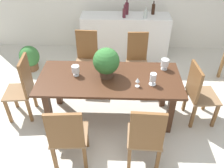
{
  "coord_description": "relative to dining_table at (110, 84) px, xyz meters",
  "views": [
    {
      "loc": [
        0.13,
        -2.75,
        2.73
      ],
      "look_at": [
        0.03,
        0.21,
        0.55
      ],
      "focal_mm": 37.75,
      "sensor_mm": 36.0,
      "label": 1
    }
  ],
  "objects": [
    {
      "name": "potted_plant_floor",
      "position": [
        -1.72,
        1.37,
        -0.37
      ],
      "size": [
        0.41,
        0.41,
        0.53
      ],
      "color": "brown",
      "rests_on": "ground"
    },
    {
      "name": "chair_far_left",
      "position": [
        -0.47,
        0.95,
        -0.08
      ],
      "size": [
        0.45,
        0.5,
        1.04
      ],
      "rotation": [
        0.0,
        0.0,
        -0.06
      ],
      "color": "brown",
      "rests_on": "ground"
    },
    {
      "name": "wine_bottle_tall",
      "position": [
        0.22,
        1.87,
        0.42
      ],
      "size": [
        0.07,
        0.07,
        0.26
      ],
      "color": "#511E28",
      "rests_on": "kitchen_counter"
    },
    {
      "name": "wine_bottle_green",
      "position": [
        0.27,
        2.07,
        0.45
      ],
      "size": [
        0.08,
        0.08,
        0.32
      ],
      "color": "#511E28",
      "rests_on": "kitchen_counter"
    },
    {
      "name": "chair_far_right",
      "position": [
        0.47,
        0.93,
        -0.09
      ],
      "size": [
        0.42,
        0.45,
        1.03
      ],
      "rotation": [
        0.0,
        0.0,
        0.05
      ],
      "color": "brown",
      "rests_on": "ground"
    },
    {
      "name": "crystal_vase_center_near",
      "position": [
        0.83,
        0.26,
        0.22
      ],
      "size": [
        0.12,
        0.12,
        0.17
      ],
      "color": "silver",
      "rests_on": "dining_table"
    },
    {
      "name": "kitchen_counter",
      "position": [
        0.26,
        2.0,
        -0.16
      ],
      "size": [
        1.88,
        0.52,
        0.97
      ],
      "primitive_type": "cube",
      "color": "silver",
      "rests_on": "ground"
    },
    {
      "name": "crystal_vase_right",
      "position": [
        0.61,
        -0.15,
        0.22
      ],
      "size": [
        0.1,
        0.1,
        0.18
      ],
      "color": "silver",
      "rests_on": "dining_table"
    },
    {
      "name": "wine_bottle_clear",
      "position": [
        0.83,
        2.09,
        0.43
      ],
      "size": [
        0.07,
        0.07,
        0.28
      ],
      "color": "black",
      "rests_on": "kitchen_counter"
    },
    {
      "name": "chair_near_left",
      "position": [
        -0.47,
        -0.94,
        -0.09
      ],
      "size": [
        0.49,
        0.47,
        1.0
      ],
      "rotation": [
        0.0,
        0.0,
        3.21
      ],
      "color": "brown",
      "rests_on": "ground"
    },
    {
      "name": "chair_head_end",
      "position": [
        -1.33,
        0.01,
        -0.07
      ],
      "size": [
        0.44,
        0.47,
        1.05
      ],
      "rotation": [
        0.0,
        0.0,
        -1.48
      ],
      "color": "brown",
      "rests_on": "ground"
    },
    {
      "name": "wine_glass",
      "position": [
        0.4,
        -0.19,
        0.21
      ],
      "size": [
        0.06,
        0.06,
        0.14
      ],
      "color": "silver",
      "rests_on": "dining_table"
    },
    {
      "name": "chair_near_right",
      "position": [
        0.47,
        -0.94,
        -0.08
      ],
      "size": [
        0.45,
        0.45,
        1.04
      ],
      "rotation": [
        0.0,
        0.0,
        3.09
      ],
      "color": "brown",
      "rests_on": "ground"
    },
    {
      "name": "dining_table",
      "position": [
        0.0,
        0.0,
        0.0
      ],
      "size": [
        2.1,
        0.91,
        0.76
      ],
      "color": "#422616",
      "rests_on": "ground"
    },
    {
      "name": "ground_plane",
      "position": [
        0.0,
        -0.08,
        -0.65
      ],
      "size": [
        7.04,
        7.04,
        0.0
      ],
      "primitive_type": "plane",
      "color": "beige"
    },
    {
      "name": "chair_foot_end",
      "position": [
        1.33,
        -0.01,
        -0.1
      ],
      "size": [
        0.45,
        0.5,
        0.98
      ],
      "rotation": [
        0.0,
        0.0,
        1.65
      ],
      "color": "brown",
      "rests_on": "ground"
    },
    {
      "name": "wine_bottle_amber",
      "position": [
        0.65,
        1.86,
        0.41
      ],
      "size": [
        0.07,
        0.07,
        0.22
      ],
      "color": "#B2BFB7",
      "rests_on": "kitchen_counter"
    },
    {
      "name": "flower_centerpiece",
      "position": [
        -0.05,
        0.04,
        0.36
      ],
      "size": [
        0.38,
        0.38,
        0.45
      ],
      "color": "#4C3828",
      "rests_on": "dining_table"
    },
    {
      "name": "crystal_vase_left",
      "position": [
        -0.5,
        0.05,
        0.22
      ],
      "size": [
        0.11,
        0.11,
        0.16
      ],
      "color": "silver",
      "rests_on": "dining_table"
    }
  ]
}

